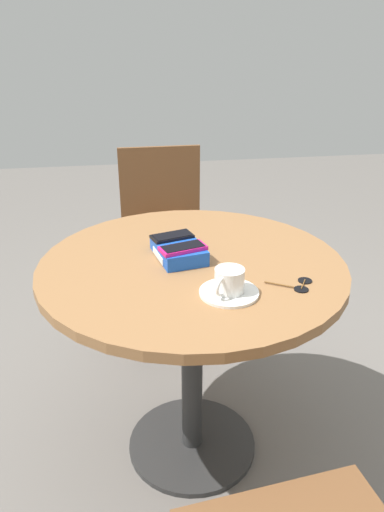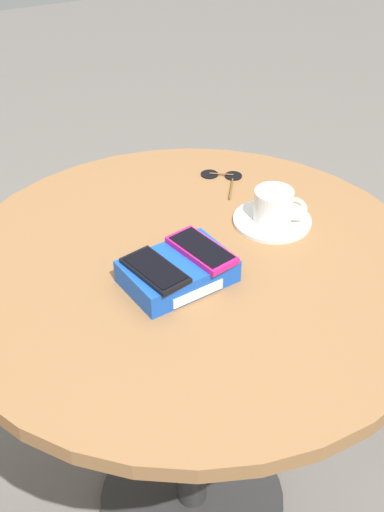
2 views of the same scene
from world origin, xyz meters
The scene contains 9 objects.
ground_plane centered at (0.00, 0.00, 0.00)m, with size 8.00×8.00×0.00m, color slate.
round_table centered at (0.00, 0.00, 0.59)m, with size 0.91×0.91×0.73m.
phone_box centered at (-0.04, -0.03, 0.75)m, with size 0.21×0.16×0.04m.
phone_black centered at (-0.09, -0.05, 0.78)m, with size 0.10×0.14×0.01m.
phone_magenta centered at (0.01, -0.03, 0.78)m, with size 0.10×0.15×0.01m.
saucer centered at (0.20, 0.07, 0.73)m, with size 0.16×0.16×0.01m, color white.
coffee_cup centered at (0.21, 0.06, 0.77)m, with size 0.09×0.09×0.06m.
sunglasses centered at (0.19, 0.27, 0.73)m, with size 0.08×0.13×0.01m.
chair_near_window centered at (-0.79, -0.01, 0.46)m, with size 0.40×0.40×0.87m.
Camera 1 is at (1.31, -0.21, 1.37)m, focal length 35.00 mm.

